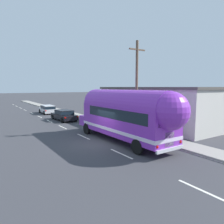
# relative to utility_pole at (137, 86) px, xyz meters

# --- Properties ---
(ground_plane) EXTENTS (300.00, 300.00, 0.00)m
(ground_plane) POSITION_rel_utility_pole_xyz_m (-4.78, -1.21, -4.42)
(ground_plane) COLOR #38383D
(lane_markings) EXTENTS (4.04, 80.00, 0.01)m
(lane_markings) POSITION_rel_utility_pole_xyz_m (-2.02, 11.62, -4.42)
(lane_markings) COLOR silver
(lane_markings) RESTS_ON ground
(sidewalk_slab) EXTENTS (1.99, 90.00, 0.15)m
(sidewalk_slab) POSITION_rel_utility_pole_xyz_m (0.13, 8.79, -4.35)
(sidewalk_slab) COLOR gray
(sidewalk_slab) RESTS_ON ground
(roadside_building) EXTENTS (14.15, 14.96, 4.34)m
(roadside_building) POSITION_rel_utility_pole_xyz_m (8.86, 2.39, -2.25)
(roadside_building) COLOR beige
(roadside_building) RESTS_ON ground
(utility_pole) EXTENTS (1.80, 0.24, 8.50)m
(utility_pole) POSITION_rel_utility_pole_xyz_m (0.00, 0.00, 0.00)
(utility_pole) COLOR brown
(utility_pole) RESTS_ON ground
(painted_bus) EXTENTS (2.69, 11.67, 4.12)m
(painted_bus) POSITION_rel_utility_pole_xyz_m (-2.81, -2.25, -2.12)
(painted_bus) COLOR purple
(painted_bus) RESTS_ON ground
(car_lead) EXTENTS (2.15, 4.86, 1.37)m
(car_lead) POSITION_rel_utility_pole_xyz_m (-2.94, 11.08, -3.68)
(car_lead) COLOR black
(car_lead) RESTS_ON ground
(car_second) EXTENTS (2.04, 4.60, 1.37)m
(car_second) POSITION_rel_utility_pole_xyz_m (-2.69, 19.32, -3.63)
(car_second) COLOR silver
(car_second) RESTS_ON ground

